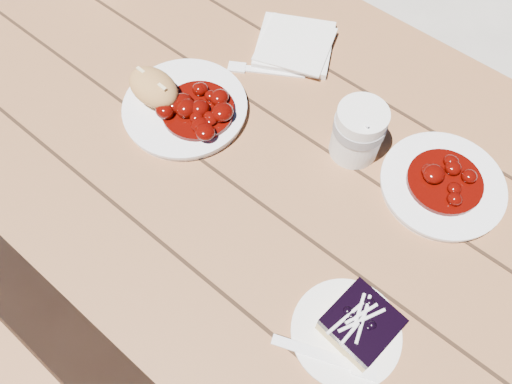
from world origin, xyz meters
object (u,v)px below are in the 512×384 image
Objects in this scene: picnic_table at (278,208)px; coffee_cup at (358,132)px; blueberry_cake at (361,324)px; main_plate at (185,108)px; bread_roll at (154,87)px; dessert_plate at (346,333)px; second_plate at (442,185)px.

coffee_cup is (0.08, 0.11, 0.22)m from picnic_table.
picnic_table is at bearing 155.67° from blueberry_cake.
main_plate is (-0.22, -0.02, 0.17)m from picnic_table.
bread_roll is 0.55m from dessert_plate.
bread_roll is at bearing 166.03° from dessert_plate.
bread_roll reaches higher than blueberry_cake.
coffee_cup is at bearing 122.42° from dessert_plate.
dessert_plate is (0.53, -0.13, -0.04)m from bread_roll.
dessert_plate is 0.31m from second_plate.
coffee_cup is (-0.19, 0.27, 0.02)m from blueberry_cake.
coffee_cup is at bearing -168.93° from second_plate.
dessert_plate is 0.34m from coffee_cup.
second_plate is (0.16, 0.03, -0.05)m from coffee_cup.
picnic_table is 0.36m from blueberry_cake.
bread_roll is at bearing -156.86° from coffee_cup.
main_plate is at bearing 19.98° from bread_roll.
blueberry_cake is 0.91× the size of coffee_cup.
second_plate is (0.24, 0.14, 0.17)m from picnic_table.
bread_roll is 1.00× the size of coffee_cup.
bread_roll reaches higher than dessert_plate.
dessert_plate is (0.47, -0.15, -0.00)m from main_plate.
blueberry_cake reaches higher than second_plate.
main_plate is 2.10× the size of coffee_cup.
picnic_table is at bearing 4.57° from main_plate.
coffee_cup reaches higher than main_plate.
dessert_plate is at bearing -33.54° from picnic_table.
dessert_plate is at bearing -87.16° from second_plate.
coffee_cup reaches higher than dessert_plate.
picnic_table is 8.74× the size of main_plate.
second_plate is (-0.03, 0.30, -0.03)m from blueberry_cake.
coffee_cup reaches higher than blueberry_cake.
blueberry_cake is 0.48× the size of second_plate.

